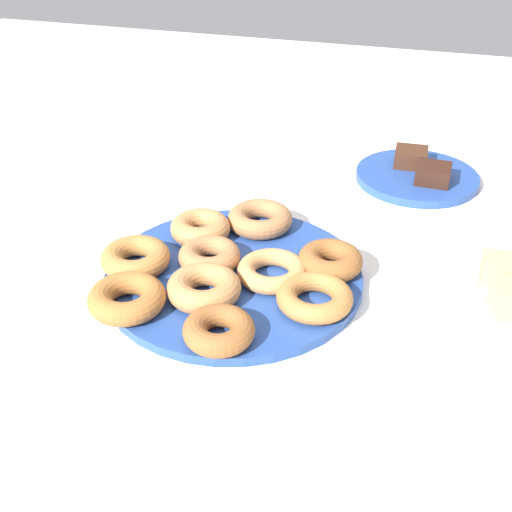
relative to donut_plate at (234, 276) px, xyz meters
name	(u,v)px	position (x,y,z in m)	size (l,w,h in m)	color
ground_plane	(234,280)	(0.00, 0.00, -0.01)	(2.40, 2.40, 0.00)	white
donut_plate	(234,276)	(0.00, 0.00, 0.00)	(0.33, 0.33, 0.01)	#284C9E
donut_0	(127,298)	(0.11, -0.10, 0.02)	(0.09, 0.09, 0.03)	#AD6B33
donut_1	(135,258)	(0.03, -0.12, 0.02)	(0.09, 0.09, 0.03)	#BC7A3D
donut_2	(260,219)	(-0.12, 0.00, 0.02)	(0.09, 0.09, 0.03)	#B27547
donut_3	(204,288)	(0.06, -0.02, 0.02)	(0.09, 0.09, 0.03)	#C6844C
donut_4	(200,228)	(-0.07, -0.07, 0.02)	(0.08, 0.08, 0.03)	#C6844C
donut_5	(330,260)	(-0.04, 0.12, 0.02)	(0.08, 0.08, 0.03)	#995B2D
donut_6	(315,297)	(0.04, 0.11, 0.02)	(0.09, 0.09, 0.02)	#BC7A3D
donut_7	(219,330)	(0.13, 0.03, 0.02)	(0.08, 0.08, 0.03)	#995B2D
donut_8	(209,256)	(-0.01, -0.04, 0.02)	(0.08, 0.08, 0.03)	#B27547
donut_9	(273,270)	(0.00, 0.05, 0.02)	(0.09, 0.09, 0.02)	tan
cake_plate	(417,177)	(-0.37, 0.20, 0.00)	(0.20, 0.20, 0.01)	#284C9E
brownie_near	(411,157)	(-0.40, 0.19, 0.02)	(0.05, 0.05, 0.03)	#472819
brownie_far	(433,174)	(-0.34, 0.23, 0.02)	(0.05, 0.05, 0.03)	#381E14
fruit_bowl	(491,309)	(-0.01, 0.32, 0.01)	(0.16, 0.16, 0.04)	silver
melon_chunk_left	(497,270)	(-0.03, 0.32, 0.05)	(0.04, 0.04, 0.04)	#DBD67A
melon_chunk_right	(510,299)	(0.02, 0.33, 0.05)	(0.04, 0.04, 0.04)	#DBD67A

